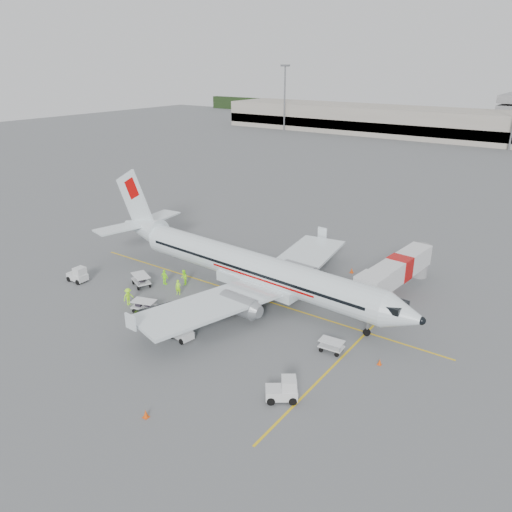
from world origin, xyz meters
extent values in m
plane|color=#56595B|center=(0.00, 0.00, 0.00)|extent=(360.00, 360.00, 0.00)
cube|color=yellow|center=(0.00, 0.00, 0.01)|extent=(44.00, 0.20, 0.01)
cube|color=yellow|center=(14.00, -8.00, 0.01)|extent=(0.20, 20.00, 0.01)
cone|color=#DE470B|center=(17.01, -4.28, 0.28)|extent=(0.34, 0.34, 0.55)
cone|color=#DE470B|center=(6.80, 12.03, 0.33)|extent=(0.40, 0.40, 0.66)
cone|color=#DE470B|center=(6.15, -20.05, 0.33)|extent=(0.40, 0.40, 0.65)
imported|color=#98F418|center=(-5.84, -4.19, 0.85)|extent=(0.73, 0.61, 1.70)
imported|color=#98F418|center=(-7.10, -1.95, 0.88)|extent=(1.04, 1.08, 1.75)
imported|color=#98F418|center=(-8.32, -8.91, 0.92)|extent=(0.77, 1.23, 1.83)
imported|color=#98F418|center=(-8.87, -3.18, 0.89)|extent=(1.06, 0.48, 1.77)
camera|label=1|loc=(29.04, -38.85, 23.44)|focal=35.00mm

